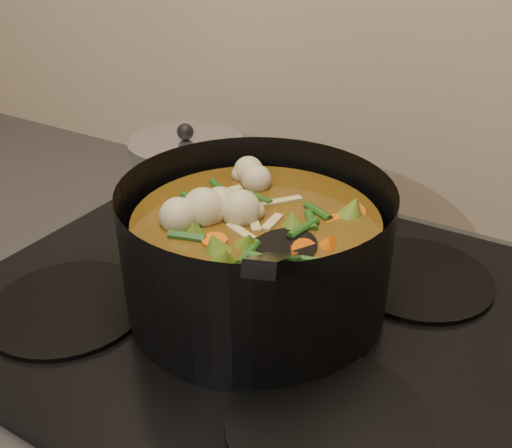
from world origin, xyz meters
The scene contains 3 objects.
stovetop centered at (0.00, 1.93, 0.92)m, with size 0.62×0.54×0.03m.
stockpot centered at (0.01, 1.92, 1.00)m, with size 0.34×0.39×0.21m.
saucepan centered at (-0.19, 2.06, 0.99)m, with size 0.16×0.16×0.13m.
Camera 1 is at (0.29, 1.47, 1.33)m, focal length 40.00 mm.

